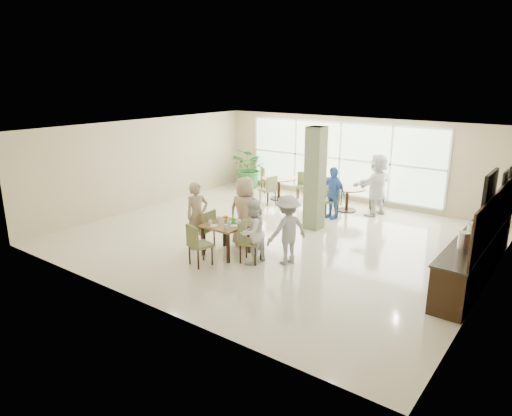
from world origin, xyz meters
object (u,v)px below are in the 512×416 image
Objects in this scene: teen_standing at (287,230)px; adult_b at (377,185)px; teen_left at (197,216)px; teen_far at (245,212)px; potted_plant at (250,168)px; buffet_counter at (477,251)px; main_table at (226,228)px; adult_a at (333,193)px; adult_standing at (314,176)px; round_table_left at (279,182)px; round_table_right at (347,193)px; teen_right at (252,232)px.

adult_b reaches higher than teen_standing.
teen_far is (0.83, 0.82, 0.05)m from teen_left.
teen_far reaches higher than teen_left.
potted_plant is 6.10m from teen_far.
potted_plant is (-8.60, 3.44, 0.21)m from buffet_counter.
teen_left reaches higher than main_table.
adult_standing reaches higher than adult_a.
adult_b is at bearing -5.64° from potted_plant.
potted_plant is at bearing 44.00° from teen_left.
round_table_left is 0.75× the size of teen_standing.
main_table is at bearing -97.46° from round_table_right.
teen_left is at bearing -57.06° from teen_standing.
teen_far is 1.18× the size of teen_right.
round_table_right is 0.76× the size of teen_right.
adult_a is 2.06m from adult_standing.
potted_plant is (-4.28, 0.62, 0.18)m from round_table_right.
adult_b reaches higher than teen_left.
main_table is 4.14m from adult_a.
adult_a is at bearing -27.08° from adult_b.
adult_b reaches higher than main_table.
teen_far reaches higher than adult_a.
buffet_counter is 2.87× the size of teen_left.
teen_far reaches higher than teen_right.
main_table is 0.19× the size of buffet_counter.
buffet_counter is at bearing -176.07° from teen_far.
adult_b is (-3.42, 2.93, 0.39)m from buffet_counter.
teen_left reaches higher than adult_a.
main_table is 0.82m from teen_right.
teen_standing reaches higher than main_table.
round_table_left is 2.51m from round_table_right.
round_table_left is 1.06× the size of round_table_right.
potted_plant is 7.24m from teen_right.
round_table_right is at bearing 82.54° from main_table.
buffet_counter is at bearing 24.06° from main_table.
teen_right is at bearing 108.11° from adult_standing.
round_table_right is at bearing 146.85° from buffet_counter.
teen_left is at bearing 31.87° from teen_far.
adult_b is at bearing 63.89° from adult_a.
main_table is 0.53× the size of teen_far.
teen_standing is 3.78m from adult_a.
adult_standing is (-1.47, 1.44, 0.08)m from adult_a.
round_table_left is at bearing 175.32° from adult_a.
adult_b is at bearing 139.47° from buffet_counter.
round_table_left is 5.15m from teen_left.
teen_left reaches higher than teen_right.
round_table_right is 0.69× the size of teen_left.
teen_right reaches higher than round_table_left.
teen_left reaches higher than round_table_right.
round_table_right is at bearing 1.69° from round_table_left.
adult_b reaches higher than adult_standing.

